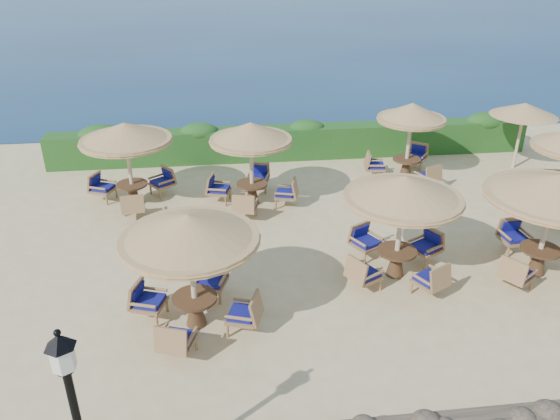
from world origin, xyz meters
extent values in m
plane|color=#CFB983|center=(0.00, 0.00, 0.00)|extent=(120.00, 120.00, 0.00)
cube|color=#184215|center=(0.00, 7.20, 0.60)|extent=(18.00, 0.90, 1.20)
cylinder|color=silver|center=(-4.80, -6.80, 2.98)|extent=(0.30, 0.30, 0.36)
cone|color=black|center=(-4.80, -6.80, 3.22)|extent=(0.40, 0.40, 0.18)
cylinder|color=beige|center=(7.80, 5.20, 1.10)|extent=(0.10, 0.10, 2.20)
cone|color=olive|center=(7.80, 5.20, 2.18)|extent=(2.30, 2.30, 0.45)
cylinder|color=beige|center=(-3.48, -2.53, 1.20)|extent=(0.12, 0.12, 2.40)
cone|color=olive|center=(-3.48, -2.53, 2.38)|extent=(2.87, 2.87, 0.55)
cylinder|color=olive|center=(-3.48, -2.53, 2.10)|extent=(2.81, 2.81, 0.14)
cylinder|color=#4C301B|center=(-3.48, -2.53, 0.68)|extent=(0.96, 0.96, 0.06)
cone|color=#4C301B|center=(-3.48, -2.53, 0.33)|extent=(0.44, 0.44, 0.64)
cylinder|color=beige|center=(1.38, -1.15, 1.20)|extent=(0.12, 0.12, 2.40)
cone|color=olive|center=(1.38, -1.15, 2.38)|extent=(2.81, 2.81, 0.55)
cylinder|color=olive|center=(1.38, -1.15, 2.10)|extent=(2.75, 2.75, 0.14)
cylinder|color=#4C301B|center=(1.38, -1.15, 0.68)|extent=(0.96, 0.96, 0.06)
cone|color=#4C301B|center=(1.38, -1.15, 0.33)|extent=(0.44, 0.44, 0.64)
cylinder|color=beige|center=(4.89, -1.48, 1.20)|extent=(0.12, 0.12, 2.40)
cone|color=olive|center=(4.89, -1.48, 2.38)|extent=(3.21, 3.21, 0.55)
cylinder|color=olive|center=(4.89, -1.48, 2.10)|extent=(3.15, 3.15, 0.14)
cylinder|color=#4C301B|center=(4.89, -1.48, 0.68)|extent=(0.96, 0.96, 0.06)
cone|color=#4C301B|center=(4.89, -1.48, 0.33)|extent=(0.44, 0.44, 0.64)
cylinder|color=beige|center=(-5.54, 3.71, 1.20)|extent=(0.12, 0.12, 2.40)
cone|color=olive|center=(-5.54, 3.71, 2.38)|extent=(2.76, 2.76, 0.55)
cylinder|color=olive|center=(-5.54, 3.71, 2.10)|extent=(2.71, 2.71, 0.14)
cylinder|color=#4C301B|center=(-5.54, 3.71, 0.68)|extent=(0.96, 0.96, 0.06)
cone|color=#4C301B|center=(-5.54, 3.71, 0.33)|extent=(0.44, 0.44, 0.64)
cylinder|color=beige|center=(-1.85, 3.30, 1.20)|extent=(0.12, 0.12, 2.40)
cone|color=olive|center=(-1.85, 3.30, 2.38)|extent=(2.50, 2.50, 0.55)
cylinder|color=olive|center=(-1.85, 3.30, 2.10)|extent=(2.45, 2.45, 0.14)
cylinder|color=#4C301B|center=(-1.85, 3.30, 0.68)|extent=(0.96, 0.96, 0.06)
cone|color=#4C301B|center=(-1.85, 3.30, 0.33)|extent=(0.44, 0.44, 0.64)
cylinder|color=beige|center=(3.60, 4.79, 1.20)|extent=(0.12, 0.12, 2.40)
cone|color=olive|center=(3.60, 4.79, 2.38)|extent=(2.30, 2.30, 0.55)
cylinder|color=olive|center=(3.60, 4.79, 2.10)|extent=(2.26, 2.26, 0.14)
cylinder|color=#4C301B|center=(3.60, 4.79, 0.68)|extent=(0.96, 0.96, 0.06)
cone|color=#4C301B|center=(3.60, 4.79, 0.33)|extent=(0.44, 0.44, 0.64)
cone|color=#4C301B|center=(7.35, 1.61, 0.33)|extent=(0.44, 0.44, 0.64)
camera|label=1|loc=(-2.79, -12.16, 7.49)|focal=35.00mm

